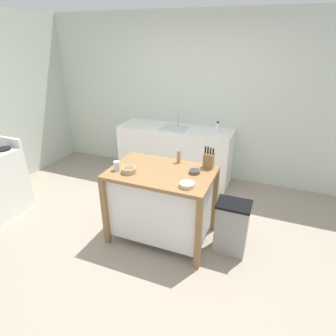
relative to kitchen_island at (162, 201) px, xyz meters
The scene contains 14 objects.
ground_plane 0.53m from the kitchen_island, 119.92° to the right, with size 6.52×6.52×0.00m, color gray.
wall_back 2.08m from the kitchen_island, 92.80° to the left, with size 5.52×0.10×2.60m, color silver.
wall_left 3.02m from the kitchen_island, 168.61° to the left, with size 0.10×2.68×2.60m, color beige.
kitchen_island is the anchor object (origin of this frame).
knife_block 0.72m from the kitchen_island, 31.31° to the left, with size 0.11×0.09×0.25m.
bowl_stoneware_deep 0.60m from the kitchen_island, 31.52° to the right, with size 0.15×0.15×0.04m.
bowl_ceramic_small 0.55m from the kitchen_island, 13.65° to the left, with size 0.12×0.12×0.04m.
bowl_ceramic_wide 0.54m from the kitchen_island, 152.69° to the right, with size 0.16×0.16×0.06m.
drinking_cup 0.66m from the kitchen_island, 160.96° to the right, with size 0.07×0.07×0.11m.
pepper_grinder 0.55m from the kitchen_island, 71.25° to the left, with size 0.04×0.04×0.16m.
trash_bin 0.84m from the kitchen_island, ahead, with size 0.36×0.28×0.63m.
sink_counter 1.62m from the kitchen_island, 105.00° to the left, with size 1.86×0.60×0.88m.
sink_faucet 1.82m from the kitchen_island, 103.81° to the left, with size 0.02×0.02×0.22m.
bottle_hand_soap 1.66m from the kitchen_island, 80.47° to the left, with size 0.06×0.06×0.18m.
Camera 1 is at (1.20, -2.40, 2.24)m, focal length 30.16 mm.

